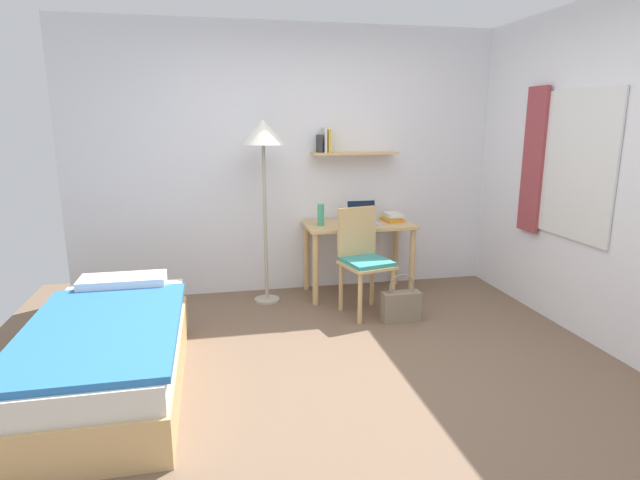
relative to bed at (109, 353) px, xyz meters
The scene contains 11 objects.
ground_plane 1.57m from the bed, ahead, with size 5.28×5.28×0.00m, color brown.
wall_back 2.61m from the bed, 49.50° to the left, with size 4.40×0.27×2.60m.
wall_right 3.72m from the bed, ahead, with size 0.10×4.40×2.60m.
bed is the anchor object (origin of this frame).
desk 2.58m from the bed, 35.44° to the left, with size 1.05×0.56×0.72m.
desk_chair 2.24m from the bed, 26.38° to the left, with size 0.48×0.50×0.94m.
standing_lamp 2.25m from the bed, 50.95° to the left, with size 0.39×0.39×1.71m.
laptop 2.67m from the bed, 35.33° to the left, with size 0.32×0.24×0.23m.
water_bottle 2.32m from the bed, 40.60° to the left, with size 0.06×0.06×0.21m, color #42A87F.
book_stack 2.94m from the bed, 31.96° to the left, with size 0.19×0.25×0.08m.
handbag 2.36m from the bed, 17.24° to the left, with size 0.33×0.13×0.42m.
Camera 1 is at (-0.84, -3.06, 1.70)m, focal length 28.99 mm.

